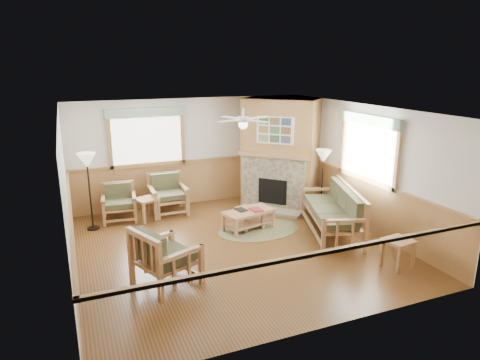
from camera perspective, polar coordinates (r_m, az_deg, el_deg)
name	(u,v)px	position (r m, az deg, el deg)	size (l,w,h in m)	color
floor	(235,246)	(8.64, -0.70, -8.83)	(6.00, 6.00, 0.01)	#583618
ceiling	(234,110)	(7.92, -0.77, 9.31)	(6.00, 6.00, 0.01)	white
wall_back	(191,152)	(10.95, -6.53, 3.76)	(6.00, 0.02, 2.70)	silver
wall_front	(320,239)	(5.65, 10.64, -7.69)	(6.00, 0.02, 2.70)	silver
wall_left	(66,199)	(7.65, -22.14, -2.41)	(0.02, 6.00, 2.70)	silver
wall_right	(363,167)	(9.66, 16.07, 1.68)	(0.02, 6.00, 2.70)	silver
wainscot	(235,220)	(8.43, -0.71, -5.38)	(6.00, 6.00, 1.10)	#A07341
fireplace	(280,153)	(10.83, 5.39, 3.66)	(2.20, 2.20, 2.70)	#A07341
window_back	(145,107)	(10.49, -12.53, 9.51)	(1.90, 0.16, 1.50)	white
window_right	(372,113)	(9.28, 17.18, 8.47)	(0.16, 1.90, 1.50)	white
ceiling_fan	(243,110)	(8.32, 0.41, 9.32)	(1.24, 1.24, 0.36)	white
sofa	(331,211)	(9.31, 12.04, -4.02)	(0.89, 2.16, 1.00)	#A0724A
armchair_back_left	(119,203)	(10.25, -15.83, -2.93)	(0.75, 0.75, 0.84)	#A0724A
armchair_back_right	(168,194)	(10.45, -9.58, -1.90)	(0.84, 0.84, 0.94)	#A0724A
armchair_left	(166,256)	(7.18, -9.83, -9.91)	(0.89, 0.89, 1.00)	#A0724A
coffee_table	(249,220)	(9.38, 1.17, -5.34)	(1.10, 0.55, 0.44)	#A0724A
end_table_chairs	(147,209)	(10.16, -12.31, -3.81)	(0.46, 0.45, 0.52)	#A0724A
end_table_sofa	(397,253)	(8.22, 20.26, -9.14)	(0.47, 0.45, 0.52)	#A0724A
footstool	(250,218)	(9.48, 1.37, -5.09)	(0.51, 0.51, 0.44)	#A0724A
braided_rug	(258,230)	(9.41, 2.48, -6.67)	(1.82, 1.82, 0.01)	brown
floor_lamp_left	(90,192)	(9.75, -19.40, -1.47)	(0.39, 0.39, 1.71)	black
floor_lamp_right	(322,183)	(10.21, 10.89, -0.42)	(0.37, 0.37, 1.61)	black
book_red	(256,209)	(9.31, 2.15, -3.88)	(0.22, 0.30, 0.03)	maroon
book_dark	(241,209)	(9.30, 0.15, -3.91)	(0.20, 0.27, 0.03)	black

